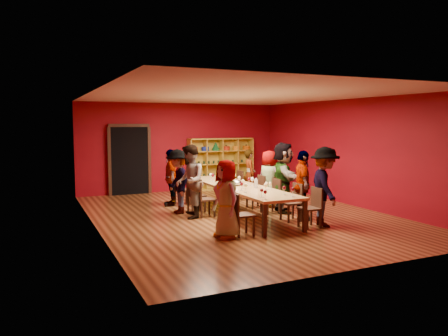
{
  "coord_description": "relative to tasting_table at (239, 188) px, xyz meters",
  "views": [
    {
      "loc": [
        -4.81,
        -9.76,
        2.29
      ],
      "look_at": [
        -0.15,
        0.58,
        1.15
      ],
      "focal_mm": 35.0,
      "sensor_mm": 36.0,
      "label": 1
    }
  ],
  "objects": [
    {
      "name": "room_shell",
      "position": [
        0.0,
        0.0,
        0.8
      ],
      "size": [
        7.1,
        9.1,
        3.04
      ],
      "color": "#502B15",
      "rests_on": "ground"
    },
    {
      "name": "tasting_table",
      "position": [
        0.0,
        0.0,
        0.0
      ],
      "size": [
        1.1,
        4.5,
        0.75
      ],
      "color": "tan",
      "rests_on": "ground"
    },
    {
      "name": "doorway",
      "position": [
        -1.8,
        4.43,
        0.42
      ],
      "size": [
        1.4,
        0.17,
        2.3
      ],
      "color": "black",
      "rests_on": "ground"
    },
    {
      "name": "shelving_unit",
      "position": [
        1.4,
        4.32,
        0.28
      ],
      "size": [
        2.4,
        0.4,
        1.8
      ],
      "color": "gold",
      "rests_on": "ground"
    },
    {
      "name": "chair_person_left_0",
      "position": [
        -0.91,
        -1.86,
        -0.2
      ],
      "size": [
        0.42,
        0.42,
        0.89
      ],
      "color": "black",
      "rests_on": "ground"
    },
    {
      "name": "person_left_0",
      "position": [
        -1.2,
        -1.86,
        0.09
      ],
      "size": [
        0.49,
        0.81,
        1.58
      ],
      "primitive_type": "imported",
      "rotation": [
        0.0,
        0.0,
        -1.48
      ],
      "color": "#536EAA",
      "rests_on": "ground"
    },
    {
      "name": "chair_person_left_2",
      "position": [
        -0.91,
        0.19,
        -0.2
      ],
      "size": [
        0.42,
        0.42,
        0.89
      ],
      "color": "black",
      "rests_on": "ground"
    },
    {
      "name": "person_left_2",
      "position": [
        -1.24,
        0.19,
        0.2
      ],
      "size": [
        0.74,
        0.99,
        1.8
      ],
      "primitive_type": "imported",
      "rotation": [
        0.0,
        0.0,
        -1.91
      ],
      "color": "silver",
      "rests_on": "ground"
    },
    {
      "name": "chair_person_left_3",
      "position": [
        -0.91,
        0.83,
        -0.2
      ],
      "size": [
        0.42,
        0.42,
        0.89
      ],
      "color": "black",
      "rests_on": "ground"
    },
    {
      "name": "person_left_3",
      "position": [
        -1.34,
        0.83,
        0.13
      ],
      "size": [
        0.49,
        1.09,
        1.66
      ],
      "primitive_type": "imported",
      "rotation": [
        0.0,
        0.0,
        -1.61
      ],
      "color": "#131535",
      "rests_on": "ground"
    },
    {
      "name": "chair_person_left_4",
      "position": [
        -0.91,
        1.95,
        -0.2
      ],
      "size": [
        0.42,
        0.42,
        0.89
      ],
      "color": "black",
      "rests_on": "ground"
    },
    {
      "name": "person_left_4",
      "position": [
        -1.17,
        1.95,
        0.1
      ],
      "size": [
        0.62,
        1.0,
        1.6
      ],
      "primitive_type": "imported",
      "rotation": [
        0.0,
        0.0,
        -1.79
      ],
      "color": "#121933",
      "rests_on": "ground"
    },
    {
      "name": "chair_person_right_0",
      "position": [
        0.91,
        -1.86,
        -0.2
      ],
      "size": [
        0.42,
        0.42,
        0.89
      ],
      "color": "black",
      "rests_on": "ground"
    },
    {
      "name": "person_right_0",
      "position": [
        1.23,
        -1.86,
        0.2
      ],
      "size": [
        0.85,
        1.25,
        1.79
      ],
      "primitive_type": "imported",
      "rotation": [
        0.0,
        0.0,
        1.21
      ],
      "color": "#131634",
      "rests_on": "ground"
    },
    {
      "name": "chair_person_right_1",
      "position": [
        0.91,
        -1.11,
        -0.2
      ],
      "size": [
        0.42,
        0.42,
        0.89
      ],
      "color": "black",
      "rests_on": "ground"
    },
    {
      "name": "person_right_1",
      "position": [
        1.15,
        -1.11,
        0.14
      ],
      "size": [
        0.8,
        1.08,
        1.67
      ],
      "primitive_type": "imported",
      "rotation": [
        0.0,
        0.0,
        1.16
      ],
      "color": "pink",
      "rests_on": "ground"
    },
    {
      "name": "chair_person_right_2",
      "position": [
        0.91,
        -0.14,
        -0.2
      ],
      "size": [
        0.42,
        0.42,
        0.89
      ],
      "color": "black",
      "rests_on": "ground"
    },
    {
      "name": "person_right_2",
      "position": [
        1.21,
        -0.14,
        0.21
      ],
      "size": [
        1.05,
        1.76,
        1.83
      ],
      "primitive_type": "imported",
      "rotation": [
        0.0,
        0.0,
        1.21
      ],
      "color": "tan",
      "rests_on": "ground"
    },
    {
      "name": "chair_person_right_3",
      "position": [
        0.91,
        0.66,
        -0.2
      ],
      "size": [
        0.42,
        0.42,
        0.89
      ],
      "color": "black",
      "rests_on": "ground"
    },
    {
      "name": "person_right_3",
      "position": [
        1.26,
        0.66,
        0.08
      ],
      "size": [
        0.64,
        0.86,
        1.57
      ],
      "primitive_type": "imported",
      "rotation": [
        0.0,
        0.0,
        1.9
      ],
      "color": "#C8868E",
      "rests_on": "ground"
    },
    {
      "name": "chair_person_right_4",
      "position": [
        0.91,
        1.99,
        -0.2
      ],
      "size": [
        0.42,
        0.42,
        0.89
      ],
      "color": "black",
      "rests_on": "ground"
    },
    {
      "name": "person_right_4",
      "position": [
        1.34,
        1.99,
        0.06
      ],
      "size": [
        0.52,
        0.63,
        1.53
      ],
      "primitive_type": "imported",
      "rotation": [
        0.0,
        0.0,
        1.34
      ],
      "color": "#5F91C3",
      "rests_on": "ground"
    },
    {
      "name": "wine_glass_0",
      "position": [
        0.31,
        -0.84,
        0.18
      ],
      "size": [
        0.07,
        0.07,
        0.18
      ],
      "color": "silver",
      "rests_on": "tasting_table"
    },
    {
      "name": "wine_glass_1",
      "position": [
        0.35,
        -0.95,
        0.19
      ],
      "size": [
        0.08,
        0.08,
        0.19
      ],
      "color": "silver",
      "rests_on": "tasting_table"
    },
    {
      "name": "wine_glass_2",
      "position": [
        0.3,
        -1.98,
        0.2
      ],
      "size": [
        0.08,
        0.08,
        0.2
      ],
      "color": "silver",
      "rests_on": "tasting_table"
    },
    {
      "name": "wine_glass_3",
      "position": [
        -0.3,
        -0.76,
        0.2
      ],
      "size": [
        0.08,
        0.08,
        0.2
      ],
      "color": "silver",
      "rests_on": "tasting_table"
    },
    {
      "name": "wine_glass_4",
      "position": [
        0.04,
        -1.28,
        0.21
      ],
      "size": [
        0.09,
        0.09,
        0.22
      ],
      "color": "silver",
      "rests_on": "tasting_table"
    },
    {
      "name": "wine_glass_5",
      "position": [
        -0.09,
        -0.41,
        0.2
      ],
      "size": [
        0.08,
        0.08,
        0.21
      ],
      "color": "silver",
      "rests_on": "tasting_table"
    },
    {
      "name": "wine_glass_6",
      "position": [
        -0.26,
        0.71,
        0.18
      ],
      "size": [
        0.07,
        0.07,
        0.18
      ],
      "color": "silver",
      "rests_on": "tasting_table"
    },
    {
      "name": "wine_glass_7",
      "position": [
        -0.34,
        -0.16,
        0.2
      ],
      "size": [
        0.08,
        0.08,
        0.2
      ],
      "color": "silver",
      "rests_on": "tasting_table"
    },
    {
      "name": "wine_glass_8",
      "position": [
        -0.31,
        -1.73,
        0.19
      ],
      "size": [
        0.07,
        0.07,
        0.19
      ],
      "color": "silver",
      "rests_on": "tasting_table"
    },
    {
      "name": "wine_glass_9",
      "position": [
        -0.36,
        1.81,
        0.18
      ],
      "size": [
        0.07,
        0.07,
        0.18
      ],
      "color": "silver",
      "rests_on": "tasting_table"
    },
    {
      "name": "wine_glass_10",
      "position": [
        0.26,
        1.7,
        0.21
      ],
      "size": [
        0.09,
        0.09,
        0.22
      ],
      "color": "silver",
      "rests_on": "tasting_table"
    },
    {
      "name": "wine_glass_11",
      "position": [
        -0.2,
        1.37,
        0.19
      ],
      "size": [
        0.07,
        0.07,
        0.19
      ],
      "color": "silver",
      "rests_on": "tasting_table"
    },
    {
      "name": "wine_glass_12",
      "position": [
        -0.35,
        0.12,
        0.18
      ],
      "size": [
        0.07,
        0.07,
        0.18
      ],
      "color": "silver",
      "rests_on": "tasting_table"
    },
    {
      "name": "wine_glass_13",
      "position": [
        0.28,
        -1.68,
        0.19
      ],
      "size": [
        0.08,
        0.08,
        0.2
      ],
      "color": "silver",
      "rests_on": "tasting_table"
    },
    {
      "name": "wine_glass_14",
      "position": [
        -0.37,
        -1.98,
        0.19
      ],
      "size": [
        0.08,
        0.08,
        0.19
      ],
      "color": "silver",
      "rests_on": "tasting_table"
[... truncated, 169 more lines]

